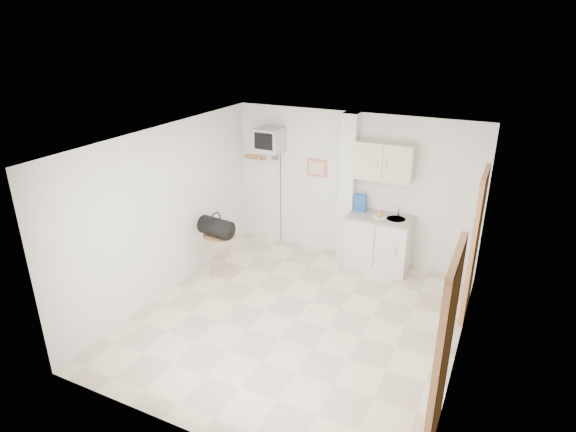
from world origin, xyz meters
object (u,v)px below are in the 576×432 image
at_px(water_bottle, 445,339).
at_px(round_table, 220,241).
at_px(crt_television, 270,141).
at_px(duffel_bag, 216,227).

bearing_deg(water_bottle, round_table, 172.14).
xyz_separation_m(crt_television, water_bottle, (3.41, -1.86, -1.76)).
height_order(crt_television, duffel_bag, crt_television).
height_order(round_table, duffel_bag, duffel_bag).
xyz_separation_m(crt_television, duffel_bag, (-0.23, -1.40, -1.10)).
xyz_separation_m(duffel_bag, water_bottle, (3.63, -0.45, -0.65)).
distance_m(round_table, water_bottle, 3.66).
height_order(crt_television, water_bottle, crt_television).
bearing_deg(duffel_bag, round_table, 66.95).
bearing_deg(crt_television, water_bottle, -28.58).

